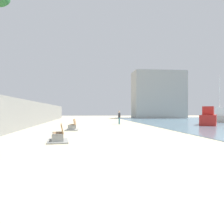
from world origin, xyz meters
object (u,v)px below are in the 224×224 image
Objects in this scene: bench_far at (72,127)px; boat_mid_bay at (222,117)px; boat_far_right at (209,118)px; bench_near at (58,137)px; person_walking at (119,116)px.

boat_mid_bay is (21.49, 11.82, 0.61)m from bench_far.
boat_far_right is (-5.38, -5.84, 0.01)m from boat_mid_bay.
boat_far_right reaches higher than bench_near.
person_walking is at bearing 167.19° from boat_far_right.
boat_mid_bay reaches higher than boat_far_right.
bench_far is (0.35, 7.96, 0.00)m from bench_near.
bench_far is at bearing -122.94° from person_walking.
bench_far is 1.24× the size of person_walking.
bench_near is 17.39m from person_walking.
boat_mid_bay reaches higher than bench_near.
person_walking reaches higher than bench_far.
bench_near is 1.03× the size of bench_far.
bench_near is 21.59m from boat_far_right.
boat_mid_bay is at bearing 12.00° from person_walking.
bench_near is 0.32× the size of boat_far_right.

